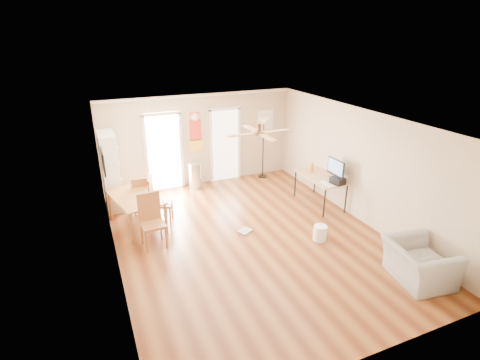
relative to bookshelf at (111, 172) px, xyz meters
name	(u,v)px	position (x,y,z in m)	size (l,w,h in m)	color
floor	(251,239)	(2.54, -2.77, -0.97)	(7.00, 7.00, 0.00)	brown
ceiling	(252,121)	(2.54, -2.77, 1.63)	(5.50, 7.00, 0.00)	silver
wall_back	(200,140)	(2.54, 0.73, 0.33)	(5.50, 0.04, 2.60)	beige
wall_front	(370,282)	(2.54, -6.27, 0.33)	(5.50, 0.04, 2.60)	beige
wall_left	(111,207)	(-0.21, -2.77, 0.33)	(0.04, 7.00, 2.60)	beige
wall_right	(360,165)	(5.29, -2.77, 0.33)	(0.04, 7.00, 2.60)	beige
crown_molding	(252,123)	(2.54, -2.77, 1.59)	(5.50, 7.00, 0.08)	white
kitchen_doorway	(164,153)	(1.49, 0.72, 0.08)	(0.90, 0.10, 2.10)	white
bathroom_doorway	(225,146)	(3.29, 0.72, 0.08)	(0.80, 0.10, 2.10)	white
wall_decal	(196,132)	(2.41, 0.71, 0.58)	(0.46, 0.03, 1.10)	red
ac_grille	(265,120)	(4.59, 0.70, 0.73)	(0.50, 0.04, 0.60)	white
framed_poster	(103,161)	(-0.19, -1.37, 0.73)	(0.04, 0.66, 0.48)	black
ceiling_fan	(259,133)	(2.54, -3.07, 1.46)	(1.24, 1.24, 0.20)	#593819
bookshelf	(111,172)	(0.00, 0.00, 0.00)	(0.39, 0.88, 1.95)	silver
dining_table	(137,211)	(0.39, -1.22, -0.60)	(0.89, 1.49, 0.74)	#A47635
dining_chair_right_a	(158,199)	(0.94, -0.93, -0.52)	(0.37, 0.37, 0.90)	#A05E33
dining_chair_right_b	(161,201)	(0.94, -1.32, -0.40)	(0.47, 0.47, 1.14)	#A75F35
dining_chair_near	(153,222)	(0.56, -2.25, -0.41)	(0.47, 0.47, 1.13)	#9F6233
dining_chair_far	(140,194)	(0.58, -0.52, -0.50)	(0.39, 0.39, 0.94)	#A46235
trash_can	(195,176)	(2.25, 0.41, -0.60)	(0.34, 0.34, 0.74)	silver
torchiere_lamp	(263,148)	(4.40, 0.42, -0.06)	(0.34, 0.34, 1.83)	black
computer_desk	(319,190)	(4.88, -1.87, -0.59)	(0.71, 1.42, 0.76)	tan
imac	(335,171)	(5.01, -2.28, 0.07)	(0.08, 0.61, 0.57)	black
keyboard	(327,184)	(4.74, -2.37, -0.20)	(0.14, 0.43, 0.02)	white
printer	(338,181)	(4.99, -2.43, -0.13)	(0.27, 0.31, 0.16)	black
orange_bottle	(312,168)	(4.84, -1.52, -0.09)	(0.08, 0.08, 0.25)	orange
wastebasket_a	(320,233)	(3.88, -3.39, -0.81)	(0.29, 0.29, 0.33)	white
floor_cloth	(245,231)	(2.53, -2.46, -0.95)	(0.29, 0.23, 0.04)	#9E9D98
armchair	(419,263)	(4.69, -5.24, -0.62)	(1.10, 0.96, 0.71)	#989793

